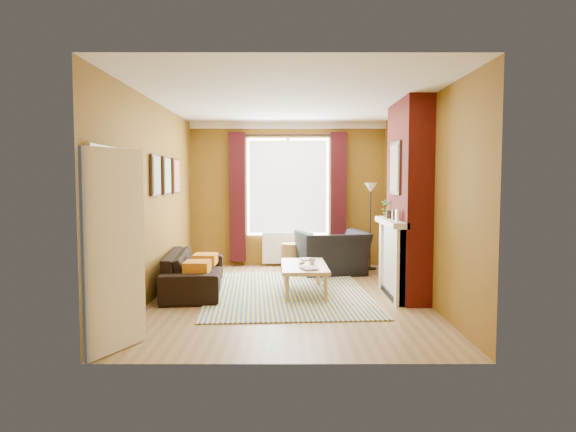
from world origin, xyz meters
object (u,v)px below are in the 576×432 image
(coffee_table, at_px, (304,268))
(floor_lamp, at_px, (371,201))
(wicker_stool, at_px, (291,256))
(sofa, at_px, (194,272))
(armchair, at_px, (332,253))

(coffee_table, xyz_separation_m, floor_lamp, (1.31, 2.10, 0.90))
(coffee_table, height_order, wicker_stool, wicker_stool)
(wicker_stool, relative_size, floor_lamp, 0.31)
(sofa, xyz_separation_m, floor_lamp, (2.97, 1.91, 0.99))
(floor_lamp, bearing_deg, sofa, -147.24)
(sofa, bearing_deg, floor_lamp, -62.80)
(armchair, bearing_deg, wicker_stool, -45.54)
(sofa, xyz_separation_m, wicker_stool, (1.48, 1.93, -0.06))
(armchair, xyz_separation_m, coffee_table, (-0.56, -1.63, 0.01))
(wicker_stool, bearing_deg, sofa, -127.61)
(wicker_stool, height_order, floor_lamp, floor_lamp)
(floor_lamp, bearing_deg, armchair, -148.17)
(armchair, relative_size, coffee_table, 0.89)
(coffee_table, relative_size, wicker_stool, 2.64)
(coffee_table, bearing_deg, floor_lamp, 56.60)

